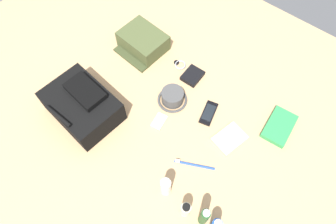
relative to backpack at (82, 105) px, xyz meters
name	(u,v)px	position (x,y,z in m)	size (l,w,h in m)	color
ground_plane	(168,117)	(-0.33, -0.24, -0.08)	(2.64, 2.02, 0.02)	tan
backpack	(82,105)	(0.00, 0.00, 0.00)	(0.37, 0.28, 0.16)	black
toiletry_pouch	(143,42)	(0.05, -0.50, -0.02)	(0.25, 0.24, 0.10)	#47512D
bucket_hat	(173,97)	(-0.29, -0.33, -0.04)	(0.15, 0.15, 0.07)	#464646
shampoo_bottle	(204,217)	(-0.75, 0.05, 0.01)	(0.04, 0.04, 0.17)	#19471E
lotion_bottle	(186,209)	(-0.68, 0.07, -0.02)	(0.04, 0.04, 0.11)	beige
toothpaste_tube	(166,187)	(-0.56, 0.05, 0.00)	(0.04, 0.04, 0.14)	white
paperback_novel	(279,127)	(-0.79, -0.53, -0.06)	(0.13, 0.20, 0.03)	#2D934C
cell_phone	(209,113)	(-0.48, -0.38, -0.06)	(0.09, 0.14, 0.01)	black
media_player	(159,121)	(-0.32, -0.19, -0.07)	(0.07, 0.09, 0.01)	#B7B7BC
wristwatch	(180,65)	(-0.19, -0.53, -0.06)	(0.07, 0.06, 0.01)	#99999E
toothbrush	(192,164)	(-0.58, -0.12, -0.06)	(0.17, 0.09, 0.02)	blue
wallet	(192,76)	(-0.29, -0.51, -0.06)	(0.09, 0.11, 0.02)	black
notepad	(230,139)	(-0.64, -0.33, -0.06)	(0.11, 0.15, 0.02)	beige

